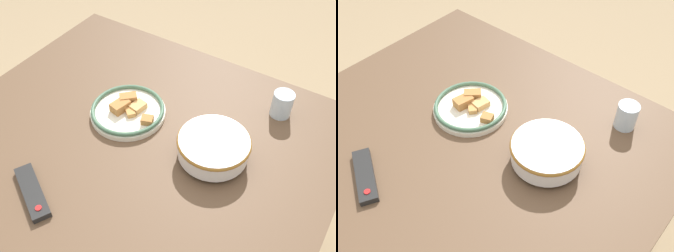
# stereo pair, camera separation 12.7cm
# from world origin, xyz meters

# --- Properties ---
(ground_plane) EXTENTS (8.00, 8.00, 0.00)m
(ground_plane) POSITION_xyz_m (0.00, 0.00, 0.00)
(ground_plane) COLOR #9E8460
(dining_table) EXTENTS (1.26, 1.10, 0.73)m
(dining_table) POSITION_xyz_m (0.00, 0.00, 0.65)
(dining_table) COLOR brown
(dining_table) RESTS_ON ground_plane
(noodle_bowl) EXTENTS (0.23, 0.23, 0.08)m
(noodle_bowl) POSITION_xyz_m (-0.25, -0.07, 0.78)
(noodle_bowl) COLOR silver
(noodle_bowl) RESTS_ON dining_table
(food_plate) EXTENTS (0.26, 0.26, 0.05)m
(food_plate) POSITION_xyz_m (0.09, -0.09, 0.75)
(food_plate) COLOR silver
(food_plate) RESTS_ON dining_table
(tv_remote) EXTENTS (0.20, 0.14, 0.02)m
(tv_remote) POSITION_xyz_m (0.12, 0.33, 0.74)
(tv_remote) COLOR black
(tv_remote) RESTS_ON dining_table
(drinking_glass) EXTENTS (0.07, 0.07, 0.09)m
(drinking_glass) POSITION_xyz_m (-0.35, -0.37, 0.78)
(drinking_glass) COLOR silver
(drinking_glass) RESTS_ON dining_table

